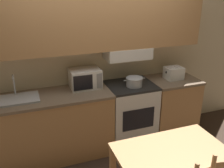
{
  "coord_description": "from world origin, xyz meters",
  "views": [
    {
      "loc": [
        -0.94,
        -3.29,
        2.2
      ],
      "look_at": [
        0.05,
        -0.55,
        1.05
      ],
      "focal_mm": 40.0,
      "sensor_mm": 36.0,
      "label": 1
    }
  ],
  "objects_px": {
    "stove_range": "(130,113)",
    "cooking_pot": "(134,81)",
    "microwave": "(85,78)",
    "toaster": "(174,73)",
    "dining_table": "(171,161)",
    "sink_basin": "(16,99)"
  },
  "relations": [
    {
      "from": "dining_table",
      "to": "cooking_pot",
      "type": "bearing_deg",
      "value": 81.54
    },
    {
      "from": "stove_range",
      "to": "dining_table",
      "type": "xyz_separation_m",
      "value": [
        -0.17,
        -1.34,
        0.18
      ]
    },
    {
      "from": "cooking_pot",
      "to": "microwave",
      "type": "xyz_separation_m",
      "value": [
        -0.65,
        0.19,
        0.06
      ]
    },
    {
      "from": "stove_range",
      "to": "cooking_pot",
      "type": "height_order",
      "value": "cooking_pot"
    },
    {
      "from": "cooking_pot",
      "to": "microwave",
      "type": "distance_m",
      "value": 0.68
    },
    {
      "from": "dining_table",
      "to": "microwave",
      "type": "bearing_deg",
      "value": 107.38
    },
    {
      "from": "microwave",
      "to": "stove_range",
      "type": "bearing_deg",
      "value": -11.18
    },
    {
      "from": "cooking_pot",
      "to": "sink_basin",
      "type": "bearing_deg",
      "value": 177.5
    },
    {
      "from": "cooking_pot",
      "to": "dining_table",
      "type": "bearing_deg",
      "value": -98.46
    },
    {
      "from": "toaster",
      "to": "dining_table",
      "type": "distance_m",
      "value": 1.63
    },
    {
      "from": "stove_range",
      "to": "dining_table",
      "type": "relative_size",
      "value": 0.85
    },
    {
      "from": "stove_range",
      "to": "cooking_pot",
      "type": "relative_size",
      "value": 2.87
    },
    {
      "from": "microwave",
      "to": "toaster",
      "type": "height_order",
      "value": "microwave"
    },
    {
      "from": "sink_basin",
      "to": "cooking_pot",
      "type": "bearing_deg",
      "value": -2.5
    },
    {
      "from": "toaster",
      "to": "dining_table",
      "type": "height_order",
      "value": "toaster"
    },
    {
      "from": "microwave",
      "to": "toaster",
      "type": "relative_size",
      "value": 1.56
    },
    {
      "from": "cooking_pot",
      "to": "sink_basin",
      "type": "height_order",
      "value": "sink_basin"
    },
    {
      "from": "sink_basin",
      "to": "dining_table",
      "type": "bearing_deg",
      "value": -44.57
    },
    {
      "from": "toaster",
      "to": "dining_table",
      "type": "xyz_separation_m",
      "value": [
        -0.86,
        -1.34,
        -0.36
      ]
    },
    {
      "from": "sink_basin",
      "to": "dining_table",
      "type": "xyz_separation_m",
      "value": [
        1.36,
        -1.34,
        -0.29
      ]
    },
    {
      "from": "toaster",
      "to": "dining_table",
      "type": "relative_size",
      "value": 0.25
    },
    {
      "from": "toaster",
      "to": "dining_table",
      "type": "bearing_deg",
      "value": -122.79
    }
  ]
}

